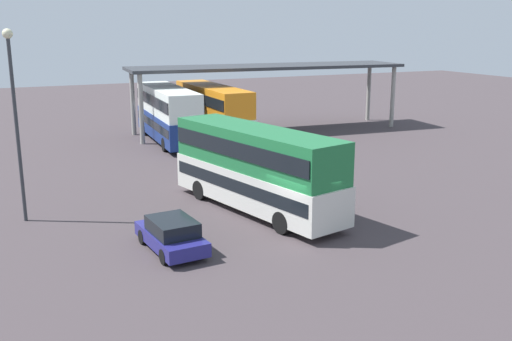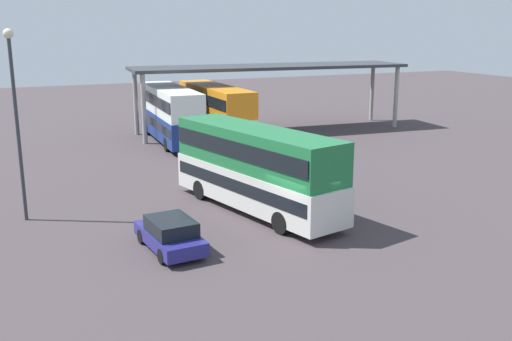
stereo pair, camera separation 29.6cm
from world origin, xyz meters
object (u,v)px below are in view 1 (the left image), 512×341
Objects in this scene: lamppost_tall at (14,105)px; double_decker_mid_row at (213,109)px; parked_hatchback at (172,235)px; double_decker_main at (256,166)px; double_decker_near_canopy at (168,112)px.

double_decker_mid_row is at bearing 46.10° from lamppost_tall.
double_decker_mid_row is at bearing -29.47° from parked_hatchback.
double_decker_main reaches higher than parked_hatchback.
parked_hatchback is at bearing 166.60° from double_decker_near_canopy.
parked_hatchback is at bearing 155.24° from double_decker_mid_row.
double_decker_near_canopy reaches higher than double_decker_mid_row.
double_decker_mid_row reaches higher than parked_hatchback.
double_decker_main is 11.16m from lamppost_tall.
parked_hatchback is 9.38m from lamppost_tall.
parked_hatchback is at bearing 109.37° from double_decker_main.
lamppost_tall reaches higher than parked_hatchback.
double_decker_near_canopy is at bearing 92.20° from double_decker_mid_row.
double_decker_mid_row is (3.69, 0.17, -0.02)m from double_decker_near_canopy.
lamppost_tall is (-11.33, -15.45, 3.07)m from double_decker_near_canopy.
lamppost_tall reaches higher than double_decker_main.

